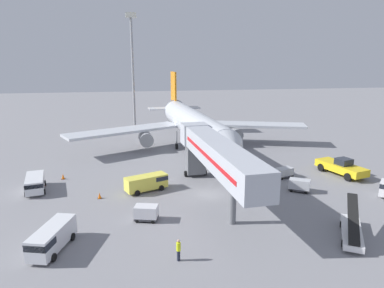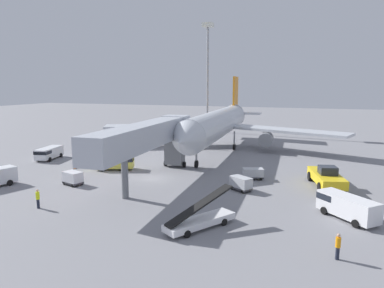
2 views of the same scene
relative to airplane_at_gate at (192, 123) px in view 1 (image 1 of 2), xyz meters
The scene contains 15 objects.
ground_plane 22.54m from the airplane_at_gate, 95.97° to the right, with size 300.00×300.00×0.00m, color gray.
airplane_at_gate is the anchor object (origin of this frame).
jet_bridge 23.44m from the airplane_at_gate, 94.76° to the right, with size 4.33×23.62×7.31m.
pushback_tug 25.96m from the airplane_at_gate, 45.49° to the right, with size 4.41×7.76×2.46m.
belt_loader_truck 35.93m from the airplane_at_gate, 76.78° to the right, with size 4.82×6.37×3.13m.
service_van_mid_left 28.85m from the airplane_at_gate, 143.37° to the right, with size 2.99×5.55×1.86m.
service_van_outer_right 36.94m from the airplane_at_gate, 119.59° to the right, with size 3.37×5.75×2.09m.
service_van_near_right 21.83m from the airplane_at_gate, 115.65° to the right, with size 5.50×3.58×1.95m.
baggage_cart_far_right 20.75m from the airplane_at_gate, 62.25° to the right, with size 2.80×2.09×1.37m.
baggage_cart_near_center 29.72m from the airplane_at_gate, 109.76° to the right, with size 2.58×1.99×1.58m.
baggage_cart_mid_right 25.25m from the airplane_at_gate, 68.69° to the right, with size 2.76×2.44×1.55m.
ground_crew_worker_foreground 36.52m from the airplane_at_gate, 102.48° to the right, with size 0.47×0.47×1.87m.
safety_cone_alpha 24.56m from the airplane_at_gate, 147.60° to the right, with size 0.49×0.49×0.74m.
safety_cone_bravo 26.12m from the airplane_at_gate, 125.70° to the right, with size 0.46×0.46×0.70m.
apron_light_mast 29.00m from the airplane_at_gate, 112.04° to the left, with size 2.40×2.40×26.39m.
Camera 1 is at (-9.13, -38.14, 15.66)m, focal length 32.20 mm.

